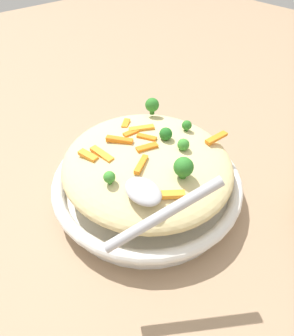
% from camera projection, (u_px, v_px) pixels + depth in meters
% --- Properties ---
extents(ground_plane, '(2.40, 2.40, 0.00)m').
position_uv_depth(ground_plane, '(147.00, 194.00, 0.52)').
color(ground_plane, '#9E7F60').
extents(serving_bowl, '(0.31, 0.31, 0.04)m').
position_uv_depth(serving_bowl, '(147.00, 184.00, 0.50)').
color(serving_bowl, white).
rests_on(serving_bowl, ground_plane).
extents(pasta_mound, '(0.27, 0.26, 0.06)m').
position_uv_depth(pasta_mound, '(147.00, 164.00, 0.47)').
color(pasta_mound, '#DBC689').
rests_on(pasta_mound, serving_bowl).
extents(carrot_piece_0, '(0.03, 0.04, 0.01)m').
position_uv_depth(carrot_piece_0, '(171.00, 195.00, 0.39)').
color(carrot_piece_0, orange).
rests_on(carrot_piece_0, pasta_mound).
extents(carrot_piece_1, '(0.03, 0.02, 0.01)m').
position_uv_depth(carrot_piece_1, '(88.00, 156.00, 0.45)').
color(carrot_piece_1, orange).
rests_on(carrot_piece_1, pasta_mound).
extents(carrot_piece_2, '(0.04, 0.01, 0.01)m').
position_uv_depth(carrot_piece_2, '(102.00, 154.00, 0.45)').
color(carrot_piece_2, orange).
rests_on(carrot_piece_2, pasta_mound).
extents(carrot_piece_3, '(0.03, 0.04, 0.01)m').
position_uv_depth(carrot_piece_3, '(141.00, 164.00, 0.42)').
color(carrot_piece_3, orange).
rests_on(carrot_piece_3, pasta_mound).
extents(carrot_piece_4, '(0.02, 0.03, 0.01)m').
position_uv_depth(carrot_piece_4, '(151.00, 148.00, 0.45)').
color(carrot_piece_4, orange).
rests_on(carrot_piece_4, pasta_mound).
extents(carrot_piece_5, '(0.03, 0.04, 0.01)m').
position_uv_depth(carrot_piece_5, '(142.00, 128.00, 0.49)').
color(carrot_piece_5, orange).
rests_on(carrot_piece_5, pasta_mound).
extents(carrot_piece_6, '(0.03, 0.02, 0.01)m').
position_uv_depth(carrot_piece_6, '(147.00, 138.00, 0.47)').
color(carrot_piece_6, orange).
rests_on(carrot_piece_6, pasta_mound).
extents(carrot_piece_7, '(0.04, 0.03, 0.01)m').
position_uv_depth(carrot_piece_7, '(120.00, 140.00, 0.47)').
color(carrot_piece_7, orange).
rests_on(carrot_piece_7, pasta_mound).
extents(carrot_piece_8, '(0.02, 0.03, 0.01)m').
position_uv_depth(carrot_piece_8, '(126.00, 124.00, 0.51)').
color(carrot_piece_8, orange).
rests_on(carrot_piece_8, pasta_mound).
extents(carrot_piece_9, '(0.01, 0.04, 0.01)m').
position_uv_depth(carrot_piece_9, '(216.00, 138.00, 0.48)').
color(carrot_piece_9, orange).
rests_on(carrot_piece_9, pasta_mound).
extents(carrot_piece_10, '(0.01, 0.03, 0.01)m').
position_uv_depth(carrot_piece_10, '(131.00, 133.00, 0.48)').
color(carrot_piece_10, orange).
rests_on(carrot_piece_10, pasta_mound).
extents(broccoli_floret_0, '(0.02, 0.02, 0.02)m').
position_uv_depth(broccoli_floret_0, '(186.00, 125.00, 0.49)').
color(broccoli_floret_0, '#296820').
rests_on(broccoli_floret_0, pasta_mound).
extents(broccoli_floret_1, '(0.02, 0.02, 0.02)m').
position_uv_depth(broccoli_floret_1, '(109.00, 177.00, 0.40)').
color(broccoli_floret_1, '#377928').
rests_on(broccoli_floret_1, pasta_mound).
extents(broccoli_floret_2, '(0.02, 0.02, 0.03)m').
position_uv_depth(broccoli_floret_2, '(152.00, 105.00, 0.53)').
color(broccoli_floret_2, '#296820').
rests_on(broccoli_floret_2, pasta_mound).
extents(broccoli_floret_3, '(0.03, 0.03, 0.03)m').
position_uv_depth(broccoli_floret_3, '(184.00, 167.00, 0.40)').
color(broccoli_floret_3, '#296820').
rests_on(broccoli_floret_3, pasta_mound).
extents(broccoli_floret_4, '(0.02, 0.02, 0.02)m').
position_uv_depth(broccoli_floret_4, '(183.00, 145.00, 0.45)').
color(broccoli_floret_4, '#377928').
rests_on(broccoli_floret_4, pasta_mound).
extents(broccoli_floret_5, '(0.02, 0.02, 0.02)m').
position_uv_depth(broccoli_floret_5, '(164.00, 133.00, 0.47)').
color(broccoli_floret_5, '#205B1C').
rests_on(broccoli_floret_5, pasta_mound).
extents(serving_spoon, '(0.12, 0.13, 0.07)m').
position_uv_depth(serving_spoon, '(149.00, 198.00, 0.36)').
color(serving_spoon, '#B7B7BC').
rests_on(serving_spoon, pasta_mound).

